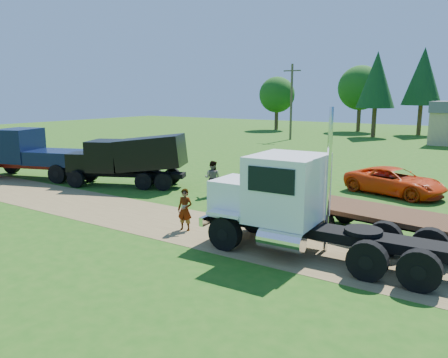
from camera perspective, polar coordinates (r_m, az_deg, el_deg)
The scene contains 9 objects.
ground at distance 17.34m, azimuth 1.40°, elevation -7.38°, with size 140.00×140.00×0.00m, color #1F5412.
dirt_track at distance 17.34m, azimuth 1.40°, elevation -7.36°, with size 120.00×4.20×0.01m, color brown.
white_semi_tractor at distance 15.47m, azimuth 8.45°, elevation -3.11°, with size 8.46×3.17×5.07m.
black_dump_truck at distance 26.79m, azimuth -12.17°, elevation 2.77°, with size 7.27×4.90×3.16m.
navy_truck at distance 31.49m, azimuth -24.14°, elevation 3.11°, with size 7.61×4.71×3.24m.
orange_pickup at distance 25.85m, azimuth 21.40°, elevation -0.28°, with size 2.47×5.35×1.49m, color red.
flatbed_trailer at distance 17.65m, azimuth 21.23°, elevation -4.95°, with size 7.95×3.36×1.97m.
spectator_a at distance 17.78m, azimuth -5.13°, elevation -4.04°, with size 0.63×0.42×1.73m, color #999999.
spectator_b at distance 23.82m, azimuth -1.52°, elevation 0.11°, with size 0.93×0.73×1.92m, color #999999.
Camera 1 is at (8.75, -13.94, 5.48)m, focal length 35.00 mm.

